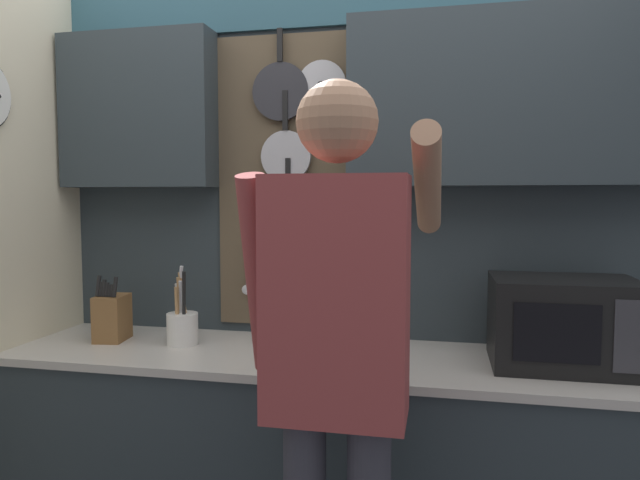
% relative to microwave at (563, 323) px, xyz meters
% --- Properties ---
extents(base_cabinet_counter, '(2.46, 0.60, 0.88)m').
position_rel_microwave_xyz_m(base_cabinet_counter, '(-0.82, -0.02, -0.60)').
color(base_cabinet_counter, '#2D383D').
rests_on(base_cabinet_counter, ground_plane).
extents(back_wall_unit, '(3.03, 0.20, 2.42)m').
position_rel_microwave_xyz_m(back_wall_unit, '(-0.80, 0.25, 0.45)').
color(back_wall_unit, '#2D383D').
rests_on(back_wall_unit, ground_plane).
extents(microwave, '(0.48, 0.35, 0.31)m').
position_rel_microwave_xyz_m(microwave, '(0.00, 0.00, 0.00)').
color(microwave, black).
rests_on(microwave, base_cabinet_counter).
extents(knife_block, '(0.13, 0.16, 0.27)m').
position_rel_microwave_xyz_m(knife_block, '(-1.74, 0.00, -0.06)').
color(knife_block, brown).
rests_on(knife_block, base_cabinet_counter).
extents(utensil_crock, '(0.12, 0.12, 0.32)m').
position_rel_microwave_xyz_m(utensil_crock, '(-1.43, 0.00, -0.08)').
color(utensil_crock, white).
rests_on(utensil_crock, base_cabinet_counter).
extents(person, '(0.54, 0.65, 1.78)m').
position_rel_microwave_xyz_m(person, '(-0.69, -0.58, 0.03)').
color(person, '#383842').
rests_on(person, ground_plane).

